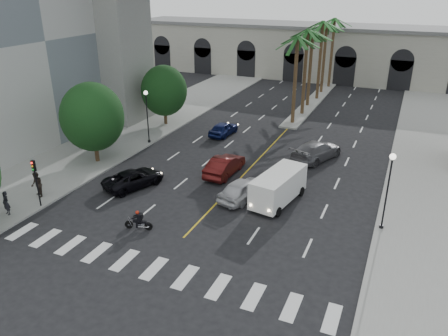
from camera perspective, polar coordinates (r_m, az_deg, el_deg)
ground at (r=26.67m, az=-7.39°, el=-11.14°), size 140.00×140.00×0.00m
sidewalk_left at (r=45.51m, az=-14.24°, el=3.43°), size 8.00×100.00×0.15m
sidewalk_right at (r=36.96m, az=26.31°, el=-3.09°), size 8.00×100.00×0.15m
median at (r=59.75m, az=11.45°, el=8.42°), size 2.00×24.00×0.20m
pier_building at (r=75.36m, az=14.67°, el=14.40°), size 71.00×10.50×8.50m
palm_a at (r=48.48m, az=9.58°, el=16.01°), size 3.20×3.20×10.30m
palm_b at (r=52.28m, az=10.86°, el=16.75°), size 3.20×3.20×10.60m
palm_c at (r=56.28m, az=11.50°, el=16.67°), size 3.20×3.20×10.10m
palm_d at (r=60.03m, az=12.79°, el=17.66°), size 3.20×3.20×10.90m
palm_e at (r=64.03m, az=13.28°, el=17.53°), size 3.20×3.20×10.40m
palm_f at (r=67.88m, az=14.24°, el=17.97°), size 3.20×3.20×10.70m
street_tree_mid at (r=39.37m, az=-16.82°, el=6.40°), size 5.44×5.44×7.21m
street_tree_far at (r=48.87m, az=-7.83°, el=9.98°), size 5.04×5.04×6.68m
lamp_post_left_far at (r=43.31m, az=-10.01°, el=7.18°), size 0.40×0.40×5.35m
lamp_post_right at (r=29.15m, az=20.65°, el=-2.13°), size 0.40×0.40×5.35m
traffic_signal_far at (r=33.07m, az=-23.42°, el=-0.91°), size 0.25×0.18×3.65m
motorcycle_rider at (r=29.08m, az=-11.03°, el=-6.81°), size 1.86×0.63×1.36m
car_a at (r=32.39m, az=2.51°, el=-2.73°), size 2.93×4.98×1.59m
car_b at (r=36.35m, az=0.08°, el=0.34°), size 1.91×5.00×1.63m
car_c at (r=35.01m, az=-11.69°, el=-1.34°), size 3.99×5.42×1.37m
car_d at (r=40.33m, az=11.96°, el=2.24°), size 4.30×6.29×1.69m
car_e at (r=45.86m, az=-0.08°, el=5.17°), size 2.03×4.32×1.43m
cargo_van at (r=31.83m, az=7.10°, el=-2.40°), size 2.96×5.71×2.32m
pedestrian_a at (r=33.40m, az=-26.58°, el=-4.12°), size 0.71×0.55×1.71m
pedestrian_b at (r=35.03m, az=-23.25°, el=-2.03°), size 1.21×1.15×1.97m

